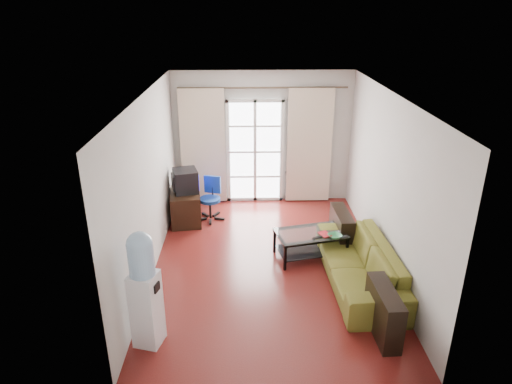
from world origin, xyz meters
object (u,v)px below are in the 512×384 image
(task_chair, at_px, (211,207))
(water_cooler, at_px, (144,287))
(tv_stand, at_px, (186,207))
(coffee_table, at_px, (310,241))
(sofa, at_px, (359,264))
(crt_tv, at_px, (185,181))

(task_chair, xyz_separation_m, water_cooler, (-0.52, -3.50, 0.55))
(tv_stand, relative_size, water_cooler, 0.54)
(coffee_table, distance_m, water_cooler, 3.05)
(sofa, height_order, water_cooler, water_cooler)
(tv_stand, bearing_deg, sofa, -45.08)
(crt_tv, xyz_separation_m, task_chair, (0.46, 0.06, -0.57))
(sofa, distance_m, water_cooler, 3.15)
(sofa, bearing_deg, crt_tv, -130.45)
(tv_stand, distance_m, water_cooler, 3.42)
(coffee_table, height_order, task_chair, task_chair)
(crt_tv, height_order, task_chair, crt_tv)
(crt_tv, bearing_deg, sofa, -53.53)
(coffee_table, relative_size, tv_stand, 1.49)
(crt_tv, distance_m, task_chair, 0.74)
(crt_tv, relative_size, water_cooler, 0.37)
(coffee_table, distance_m, task_chair, 2.29)
(coffee_table, xyz_separation_m, task_chair, (-1.73, 1.50, -0.05))
(tv_stand, xyz_separation_m, crt_tv, (0.00, 0.05, 0.51))
(coffee_table, xyz_separation_m, water_cooler, (-2.25, -2.00, 0.51))
(task_chair, distance_m, water_cooler, 3.58)
(tv_stand, height_order, crt_tv, crt_tv)
(coffee_table, distance_m, tv_stand, 2.60)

